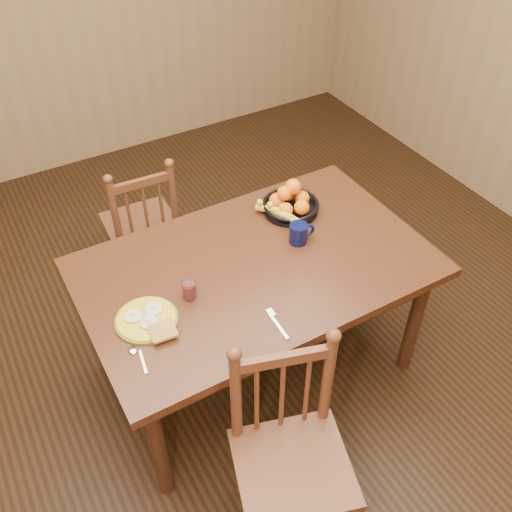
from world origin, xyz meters
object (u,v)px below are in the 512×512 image
dining_table (256,277)px  chair_near (290,456)px  breakfast_plate (147,320)px  fruit_bowl (289,203)px  chair_far (142,225)px  coffee_mug (299,233)px

dining_table → chair_near: chair_near is taller
dining_table → chair_near: bearing=-110.5°
chair_near → breakfast_plate: (-0.28, 0.68, 0.29)m
dining_table → fruit_bowl: fruit_bowl is taller
chair_far → fruit_bowl: size_ratio=2.75×
dining_table → chair_far: size_ratio=1.80×
coffee_mug → chair_far: bearing=119.5°
fruit_bowl → chair_near: bearing=-121.7°
chair_far → breakfast_plate: (-0.33, -1.00, 0.33)m
dining_table → coffee_mug: bearing=8.3°
dining_table → chair_near: size_ratio=1.65×
chair_far → breakfast_plate: 1.10m
dining_table → fruit_bowl: (0.35, 0.26, 0.14)m
breakfast_plate → chair_near: bearing=-67.5°
breakfast_plate → chair_far: bearing=72.0°
coffee_mug → fruit_bowl: fruit_bowl is taller
dining_table → breakfast_plate: 0.58m
chair_near → fruit_bowl: bearing=75.5°
dining_table → chair_far: 0.98m
dining_table → breakfast_plate: bearing=-172.0°
dining_table → coffee_mug: size_ratio=11.96×
chair_near → coffee_mug: bearing=72.8°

